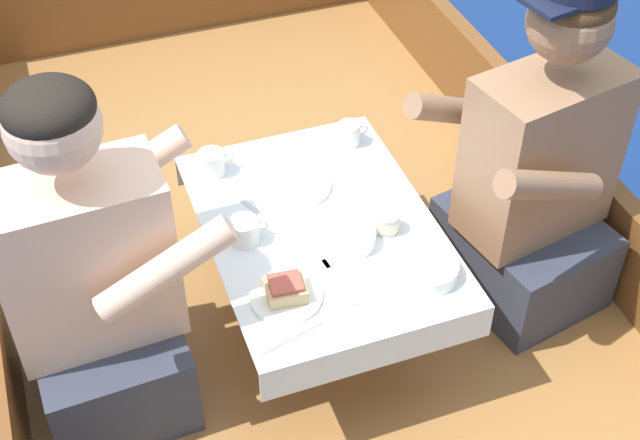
{
  "coord_description": "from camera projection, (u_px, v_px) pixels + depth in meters",
  "views": [
    {
      "loc": [
        -0.59,
        -1.71,
        2.27
      ],
      "look_at": [
        0.0,
        -0.09,
        0.69
      ],
      "focal_mm": 50.0,
      "sensor_mm": 36.0,
      "label": 1
    }
  ],
  "objects": [
    {
      "name": "utensil_knife_starboard",
      "position": [
        238.0,
        197.0,
        2.43
      ],
      "size": [
        0.08,
        0.16,
        0.0
      ],
      "rotation": [
        0.0,
        0.0,
        2.0
      ],
      "color": "silver",
      "rests_on": "cockpit_table"
    },
    {
      "name": "coffee_cup_starboard",
      "position": [
        212.0,
        162.0,
        2.49
      ],
      "size": [
        0.1,
        0.08,
        0.07
      ],
      "color": "white",
      "rests_on": "cockpit_table"
    },
    {
      "name": "tin_can",
      "position": [
        387.0,
        222.0,
        2.32
      ],
      "size": [
        0.07,
        0.07,
        0.05
      ],
      "color": "silver",
      "rests_on": "cockpit_table"
    },
    {
      "name": "cockpit_table",
      "position": [
        320.0,
        236.0,
        2.38
      ],
      "size": [
        0.59,
        0.83,
        0.36
      ],
      "color": "#B2B2B7",
      "rests_on": "boat_deck"
    },
    {
      "name": "bowl_starboard_near",
      "position": [
        429.0,
        269.0,
        2.2
      ],
      "size": [
        0.14,
        0.14,
        0.04
      ],
      "color": "white",
      "rests_on": "cockpit_table"
    },
    {
      "name": "utensil_fork_starboard",
      "position": [
        335.0,
        277.0,
        2.21
      ],
      "size": [
        0.04,
        0.17,
        0.0
      ],
      "rotation": [
        0.0,
        0.0,
        1.69
      ],
      "color": "silver",
      "rests_on": "cockpit_table"
    },
    {
      "name": "gunwale_starboard",
      "position": [
        573.0,
        192.0,
        2.77
      ],
      "size": [
        0.06,
        3.37,
        0.31
      ],
      "primitive_type": "cube",
      "color": "brown",
      "rests_on": "boat_deck"
    },
    {
      "name": "bowl_port_near",
      "position": [
        352.0,
        237.0,
        2.29
      ],
      "size": [
        0.12,
        0.12,
        0.04
      ],
      "color": "white",
      "rests_on": "cockpit_table"
    },
    {
      "name": "coffee_cup_center",
      "position": [
        349.0,
        133.0,
        2.6
      ],
      "size": [
        0.09,
        0.07,
        0.07
      ],
      "color": "white",
      "rests_on": "cockpit_table"
    },
    {
      "name": "utensil_knife_port",
      "position": [
        291.0,
        337.0,
        2.07
      ],
      "size": [
        0.17,
        0.05,
        0.0
      ],
      "rotation": [
        0.0,
        0.0,
        0.25
      ],
      "color": "silver",
      "rests_on": "cockpit_table"
    },
    {
      "name": "sandwich",
      "position": [
        286.0,
        289.0,
        2.14
      ],
      "size": [
        0.1,
        0.09,
        0.05
      ],
      "rotation": [
        0.0,
        0.0,
        -0.1
      ],
      "color": "tan",
      "rests_on": "plate_sandwich"
    },
    {
      "name": "plate_bread",
      "position": [
        292.0,
        185.0,
        2.47
      ],
      "size": [
        0.22,
        0.22,
        0.01
      ],
      "color": "white",
      "rests_on": "cockpit_table"
    },
    {
      "name": "ground_plane",
      "position": [
        311.0,
        362.0,
        2.87
      ],
      "size": [
        60.0,
        60.0,
        0.0
      ],
      "primitive_type": "plane",
      "color": "navy"
    },
    {
      "name": "coffee_cup_port",
      "position": [
        245.0,
        230.0,
        2.29
      ],
      "size": [
        0.11,
        0.08,
        0.07
      ],
      "color": "white",
      "rests_on": "cockpit_table"
    },
    {
      "name": "person_port",
      "position": [
        95.0,
        287.0,
        2.15
      ],
      "size": [
        0.54,
        0.46,
        0.98
      ],
      "rotation": [
        0.0,
        0.0,
        0.04
      ],
      "color": "#333847",
      "rests_on": "boat_deck"
    },
    {
      "name": "person_starboard",
      "position": [
        536.0,
        176.0,
        2.42
      ],
      "size": [
        0.58,
        0.52,
        1.03
      ],
      "rotation": [
        0.0,
        0.0,
        3.34
      ],
      "color": "#333847",
      "rests_on": "boat_deck"
    },
    {
      "name": "plate_sandwich",
      "position": [
        286.0,
        296.0,
        2.16
      ],
      "size": [
        0.18,
        0.18,
        0.01
      ],
      "color": "white",
      "rests_on": "cockpit_table"
    },
    {
      "name": "boat_deck",
      "position": [
        310.0,
        330.0,
        2.76
      ],
      "size": [
        1.8,
        3.37,
        0.31
      ],
      "primitive_type": "cube",
      "color": "#9E6B38",
      "rests_on": "ground_plane"
    }
  ]
}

